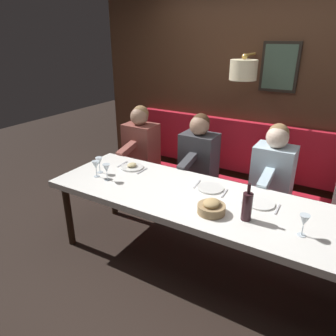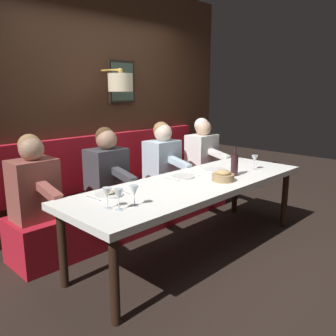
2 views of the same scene
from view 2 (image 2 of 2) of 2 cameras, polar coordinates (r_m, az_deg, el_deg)
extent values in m
plane|color=black|center=(3.72, 4.14, -13.27)|extent=(12.00, 12.00, 0.00)
cube|color=white|center=(3.47, 4.33, -2.67)|extent=(0.90, 2.73, 0.06)
cylinder|color=black|center=(4.42, 18.43, -4.88)|extent=(0.07, 0.07, 0.68)
cylinder|color=black|center=(2.56, -8.71, -17.63)|extent=(0.07, 0.07, 0.68)
cylinder|color=black|center=(4.75, 10.84, -3.24)|extent=(0.07, 0.07, 0.68)
cylinder|color=black|center=(3.09, -16.78, -12.49)|extent=(0.07, 0.07, 0.68)
cube|color=red|center=(4.21, -5.17, -6.79)|extent=(0.52, 2.93, 0.45)
cube|color=#422819|center=(4.44, -10.54, 10.22)|extent=(0.10, 4.13, 2.90)
cube|color=red|center=(4.45, -9.52, 1.42)|extent=(0.10, 2.93, 0.64)
cube|color=black|center=(4.54, -7.53, 13.71)|extent=(0.04, 0.39, 0.52)
cube|color=#384C3D|center=(4.52, -7.37, 13.72)|extent=(0.01, 0.33, 0.46)
cylinder|color=#B78E3D|center=(4.24, -9.32, 15.43)|extent=(0.35, 0.02, 0.02)
cylinder|color=beige|center=(4.10, -7.75, 13.62)|extent=(0.28, 0.28, 0.20)
sphere|color=#B78E3D|center=(4.10, -7.80, 15.43)|extent=(0.06, 0.06, 0.06)
cube|color=white|center=(4.93, 5.48, 2.17)|extent=(0.30, 0.40, 0.56)
sphere|color=#D1A889|center=(4.86, 5.76, 6.53)|extent=(0.22, 0.22, 0.22)
sphere|color=silver|center=(4.88, 5.49, 6.92)|extent=(0.20, 0.20, 0.20)
cube|color=white|center=(4.75, 8.22, 2.19)|extent=(0.33, 0.09, 0.14)
cube|color=silver|center=(4.36, -0.98, 0.83)|extent=(0.30, 0.40, 0.56)
sphere|color=beige|center=(4.28, -0.81, 5.76)|extent=(0.22, 0.22, 0.22)
sphere|color=#937047|center=(4.30, -1.09, 6.20)|extent=(0.20, 0.20, 0.20)
cube|color=silver|center=(4.15, 1.84, 0.80)|extent=(0.33, 0.09, 0.14)
cube|color=#3D3D42|center=(3.83, -9.93, -1.04)|extent=(0.30, 0.40, 0.56)
sphere|color=#A37A60|center=(3.74, -9.97, 4.56)|extent=(0.22, 0.22, 0.22)
sphere|color=#4C331E|center=(3.76, -10.26, 5.06)|extent=(0.20, 0.20, 0.20)
cube|color=#3D3D42|center=(3.59, -7.23, -1.19)|extent=(0.33, 0.09, 0.14)
cube|color=#934C42|center=(3.43, -20.98, -3.30)|extent=(0.30, 0.40, 0.56)
sphere|color=#A37A60|center=(3.34, -21.34, 2.90)|extent=(0.22, 0.22, 0.22)
sphere|color=#937047|center=(3.36, -21.60, 3.47)|extent=(0.20, 0.20, 0.20)
cube|color=#934C42|center=(3.17, -18.80, -3.68)|extent=(0.33, 0.09, 0.14)
cylinder|color=silver|center=(3.04, -9.60, -4.29)|extent=(0.24, 0.24, 0.01)
ellipsoid|color=#D1BC84|center=(3.03, -9.62, -3.83)|extent=(0.11, 0.09, 0.04)
cube|color=silver|center=(3.11, -7.22, -3.89)|extent=(0.17, 0.02, 0.01)
cube|color=silver|center=(2.98, -12.08, -4.83)|extent=(0.18, 0.03, 0.01)
cylinder|color=white|center=(3.93, 7.41, -0.32)|extent=(0.24, 0.24, 0.01)
cube|color=silver|center=(4.04, 8.87, -0.08)|extent=(0.17, 0.02, 0.01)
cube|color=silver|center=(3.83, 5.87, -0.68)|extent=(0.18, 0.04, 0.01)
cylinder|color=silver|center=(3.61, 2.36, -1.41)|extent=(0.24, 0.24, 0.01)
cube|color=silver|center=(3.70, 4.09, -1.12)|extent=(0.17, 0.03, 0.01)
cube|color=silver|center=(3.52, 0.54, -1.83)|extent=(0.18, 0.04, 0.01)
cylinder|color=silver|center=(2.76, -5.47, -6.09)|extent=(0.06, 0.06, 0.00)
cylinder|color=silver|center=(2.74, -5.49, -5.31)|extent=(0.01, 0.01, 0.07)
cone|color=silver|center=(2.72, -5.52, -3.70)|extent=(0.07, 0.07, 0.08)
cylinder|color=silver|center=(2.72, -9.79, -6.45)|extent=(0.06, 0.06, 0.00)
cylinder|color=silver|center=(2.71, -9.82, -5.66)|extent=(0.01, 0.01, 0.07)
cone|color=silver|center=(2.69, -9.88, -4.04)|extent=(0.07, 0.07, 0.08)
cylinder|color=silver|center=(4.08, 13.82, -0.20)|extent=(0.06, 0.06, 0.00)
cylinder|color=silver|center=(4.07, 13.85, 0.35)|extent=(0.01, 0.01, 0.07)
cone|color=silver|center=(4.06, 13.91, 1.45)|extent=(0.07, 0.07, 0.08)
cylinder|color=silver|center=(2.68, -7.96, -6.73)|extent=(0.06, 0.06, 0.00)
cylinder|color=silver|center=(2.67, -7.99, -5.92)|extent=(0.01, 0.01, 0.07)
cone|color=silver|center=(2.64, -8.04, -4.28)|extent=(0.07, 0.07, 0.08)
cylinder|color=#33191E|center=(3.72, 10.75, 0.44)|extent=(0.08, 0.08, 0.22)
cylinder|color=#33191E|center=(3.70, 10.85, 2.71)|extent=(0.03, 0.03, 0.08)
cylinder|color=#9E7F56|center=(3.50, 8.94, -1.53)|extent=(0.22, 0.22, 0.07)
ellipsoid|color=tan|center=(3.49, 8.96, -0.73)|extent=(0.15, 0.13, 0.06)
camera|label=1|loc=(3.60, 46.73, 15.26)|focal=33.38mm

